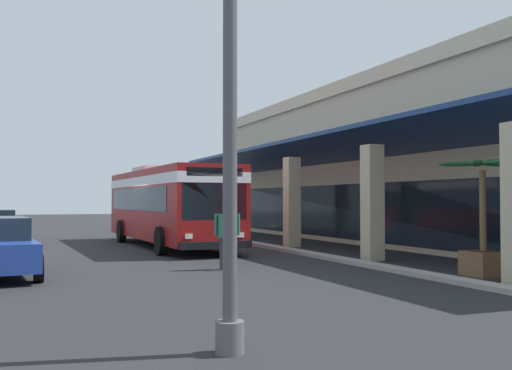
{
  "coord_description": "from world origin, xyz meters",
  "views": [
    {
      "loc": [
        22.66,
        -5.35,
        1.89
      ],
      "look_at": [
        0.87,
        3.75,
        2.52
      ],
      "focal_mm": 40.42,
      "sensor_mm": 36.0,
      "label": 1
    }
  ],
  "objects": [
    {
      "name": "potted_palm",
      "position": [
        11.51,
        5.48,
        0.74
      ],
      "size": [
        1.67,
        1.68,
        2.96
      ],
      "color": "brown",
      "rests_on": "ground"
    },
    {
      "name": "curb_strip",
      "position": [
        1.53,
        3.97,
        0.06
      ],
      "size": [
        34.5,
        0.5,
        0.12
      ],
      "primitive_type": "cube",
      "color": "#9E998E",
      "rests_on": "ground"
    },
    {
      "name": "ground",
      "position": [
        0.0,
        8.0,
        0.0
      ],
      "size": [
        120.0,
        120.0,
        0.0
      ],
      "primitive_type": "plane",
      "color": "#262628"
    },
    {
      "name": "lot_light_pole",
      "position": [
        15.94,
        -2.9,
        3.68
      ],
      "size": [
        0.6,
        0.6,
        6.83
      ],
      "color": "#59595B",
      "rests_on": "ground"
    },
    {
      "name": "pedestrian",
      "position": [
        7.84,
        -0.02,
        1.0
      ],
      "size": [
        0.47,
        0.69,
        1.76
      ],
      "color": "#38383D",
      "rests_on": "ground"
    },
    {
      "name": "plaza_building",
      "position": [
        1.53,
        13.6,
        3.62
      ],
      "size": [
        29.05,
        14.72,
        7.24
      ],
      "color": "#C6B793",
      "rests_on": "ground"
    },
    {
      "name": "transit_bus",
      "position": [
        -0.64,
        0.43,
        1.85
      ],
      "size": [
        11.29,
        3.08,
        3.34
      ],
      "color": "maroon",
      "rests_on": "ground"
    }
  ]
}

